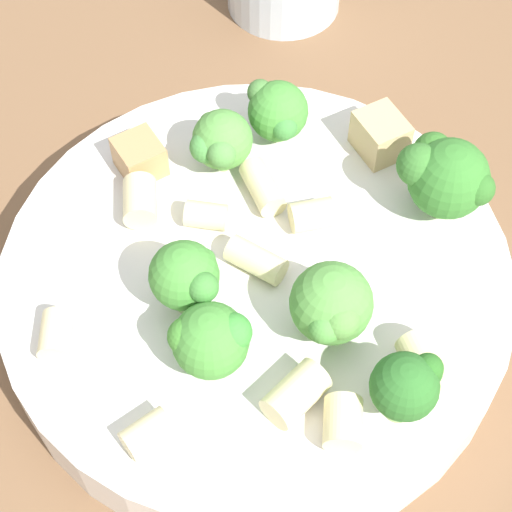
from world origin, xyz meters
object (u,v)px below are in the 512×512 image
at_px(rigatoni_6, 296,394).
at_px(broccoli_floret_2, 332,306).
at_px(chicken_chunk_1, 380,135).
at_px(rigatoni_1, 426,362).
at_px(rigatoni_4, 263,187).
at_px(broccoli_floret_4, 407,385).
at_px(rigatoni_5, 147,434).
at_px(broccoli_floret_5, 445,176).
at_px(rigatoni_8, 140,201).
at_px(rigatoni_0, 56,335).
at_px(broccoli_floret_0, 220,141).
at_px(pasta_bowl, 256,284).
at_px(broccoli_floret_6, 186,276).
at_px(rigatoni_3, 343,423).
at_px(rigatoni_7, 263,258).
at_px(rigatoni_9, 312,215).
at_px(rigatoni_2, 206,215).
at_px(broccoli_floret_1, 210,340).
at_px(broccoli_floret_3, 277,111).
at_px(chicken_chunk_0, 140,157).

bearing_deg(rigatoni_6, broccoli_floret_2, -78.01).
distance_m(rigatoni_6, chicken_chunk_1, 0.15).
xyz_separation_m(rigatoni_1, rigatoni_4, (0.11, -0.04, -0.00)).
relative_size(broccoli_floret_4, rigatoni_5, 1.84).
xyz_separation_m(broccoli_floret_5, rigatoni_8, (0.11, 0.09, -0.02)).
bearing_deg(rigatoni_0, broccoli_floret_0, -87.82).
bearing_deg(pasta_bowl, rigatoni_1, -179.74).
distance_m(broccoli_floret_0, rigatoni_6, 0.13).
relative_size(broccoli_floret_6, rigatoni_4, 1.39).
distance_m(rigatoni_3, rigatoni_4, 0.13).
distance_m(pasta_bowl, rigatoni_3, 0.09).
height_order(pasta_bowl, broccoli_floret_4, broccoli_floret_4).
distance_m(rigatoni_7, rigatoni_9, 0.03).
relative_size(rigatoni_1, chicken_chunk_1, 0.96).
height_order(broccoli_floret_2, rigatoni_7, broccoli_floret_2).
relative_size(rigatoni_2, rigatoni_7, 0.72).
bearing_deg(rigatoni_5, chicken_chunk_1, -87.13).
bearing_deg(rigatoni_5, broccoli_floret_1, -88.41).
height_order(rigatoni_1, chicken_chunk_1, chicken_chunk_1).
relative_size(rigatoni_7, chicken_chunk_1, 1.10).
bearing_deg(broccoli_floret_3, broccoli_floret_1, 114.12).
relative_size(broccoli_floret_6, rigatoni_2, 2.00).
relative_size(rigatoni_7, rigatoni_9, 1.35).
xyz_separation_m(rigatoni_5, rigatoni_6, (-0.04, -0.05, 0.00)).
bearing_deg(chicken_chunk_1, rigatoni_7, 87.39).
distance_m(broccoli_floret_0, broccoli_floret_3, 0.04).
bearing_deg(rigatoni_5, rigatoni_7, -81.91).
relative_size(broccoli_floret_1, rigatoni_2, 1.83).
distance_m(rigatoni_9, chicken_chunk_1, 0.06).
relative_size(broccoli_floret_2, rigatoni_0, 1.99).
xyz_separation_m(rigatoni_1, rigatoni_3, (0.01, 0.04, -0.00)).
bearing_deg(broccoli_floret_0, pasta_bowl, 142.98).
bearing_deg(rigatoni_7, rigatoni_1, 178.34).
distance_m(broccoli_floret_6, rigatoni_8, 0.06).
bearing_deg(chicken_chunk_0, rigatoni_6, 157.01).
relative_size(broccoli_floret_6, rigatoni_5, 1.99).
height_order(rigatoni_0, rigatoni_8, rigatoni_8).
relative_size(broccoli_floret_6, rigatoni_3, 1.93).
bearing_deg(chicken_chunk_1, rigatoni_0, 73.89).
bearing_deg(rigatoni_9, broccoli_floret_3, -37.28).
relative_size(broccoli_floret_0, broccoli_floret_5, 0.75).
xyz_separation_m(pasta_bowl, broccoli_floret_2, (-0.05, 0.01, 0.04)).
height_order(broccoli_floret_0, chicken_chunk_0, broccoli_floret_0).
bearing_deg(rigatoni_4, broccoli_floret_1, 113.42).
distance_m(broccoli_floret_4, rigatoni_5, 0.11).
relative_size(broccoli_floret_2, broccoli_floret_5, 0.88).
xyz_separation_m(broccoli_floret_0, broccoli_floret_3, (-0.01, -0.03, -0.00)).
bearing_deg(rigatoni_7, rigatoni_5, 98.09).
height_order(broccoli_floret_2, chicken_chunk_0, broccoli_floret_2).
xyz_separation_m(broccoli_floret_1, rigatoni_6, (-0.04, -0.01, -0.01)).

